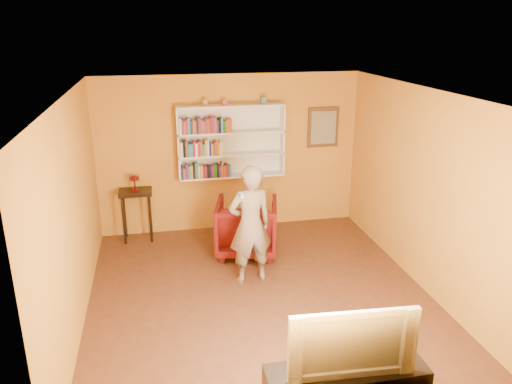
% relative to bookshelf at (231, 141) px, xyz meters
% --- Properties ---
extents(room_shell, '(5.30, 5.80, 2.88)m').
position_rel_bookshelf_xyz_m(room_shell, '(0.00, -2.41, -0.58)').
color(room_shell, '#4D2A18').
rests_on(room_shell, ground).
extents(bookshelf, '(1.80, 0.29, 1.23)m').
position_rel_bookshelf_xyz_m(bookshelf, '(0.00, 0.00, 0.00)').
color(bookshelf, white).
rests_on(bookshelf, room_shell).
extents(books_row_lower, '(0.83, 0.19, 0.27)m').
position_rel_bookshelf_xyz_m(books_row_lower, '(-0.45, -0.11, -0.47)').
color(books_row_lower, navy).
rests_on(books_row_lower, bookshelf).
extents(books_row_middle, '(0.69, 0.19, 0.27)m').
position_rel_bookshelf_xyz_m(books_row_middle, '(-0.52, -0.11, -0.08)').
color(books_row_middle, silver).
rests_on(books_row_middle, bookshelf).
extents(books_row_upper, '(0.86, 0.19, 0.27)m').
position_rel_bookshelf_xyz_m(books_row_upper, '(-0.44, -0.11, 0.30)').
color(books_row_upper, silver).
rests_on(books_row_upper, bookshelf).
extents(ornament_left, '(0.08, 0.08, 0.10)m').
position_rel_bookshelf_xyz_m(ornament_left, '(-0.42, -0.06, 0.67)').
color(ornament_left, '#9E6C2D').
rests_on(ornament_left, bookshelf).
extents(ornament_centre, '(0.07, 0.07, 0.09)m').
position_rel_bookshelf_xyz_m(ornament_centre, '(-0.10, -0.06, 0.67)').
color(ornament_centre, '#A64037').
rests_on(ornament_centre, bookshelf).
extents(ornament_right, '(0.08, 0.08, 0.11)m').
position_rel_bookshelf_xyz_m(ornament_right, '(0.55, -0.06, 0.68)').
color(ornament_right, slate).
rests_on(ornament_right, bookshelf).
extents(framed_painting, '(0.55, 0.05, 0.70)m').
position_rel_bookshelf_xyz_m(framed_painting, '(1.65, 0.05, 0.16)').
color(framed_painting, '#513417').
rests_on(framed_painting, room_shell).
extents(console_table, '(0.53, 0.41, 0.87)m').
position_rel_bookshelf_xyz_m(console_table, '(-1.63, -0.16, -0.87)').
color(console_table, black).
rests_on(console_table, ground).
extents(ruby_lustre, '(0.16, 0.16, 0.26)m').
position_rel_bookshelf_xyz_m(ruby_lustre, '(-1.63, -0.16, -0.53)').
color(ruby_lustre, maroon).
rests_on(ruby_lustre, console_table).
extents(armchair, '(1.13, 1.15, 0.87)m').
position_rel_bookshelf_xyz_m(armchair, '(0.08, -1.02, -1.16)').
color(armchair, '#480507').
rests_on(armchair, ground).
extents(person, '(0.68, 0.50, 1.71)m').
position_rel_bookshelf_xyz_m(person, '(-0.05, -1.94, -0.74)').
color(person, '#7B695A').
rests_on(person, ground).
extents(game_remote, '(0.04, 0.15, 0.04)m').
position_rel_bookshelf_xyz_m(game_remote, '(-0.22, -2.26, -0.18)').
color(game_remote, white).
rests_on(game_remote, person).
extents(television, '(1.15, 0.22, 0.66)m').
position_rel_bookshelf_xyz_m(television, '(0.31, -4.66, -0.74)').
color(television, black).
rests_on(television, tv_cabinet).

